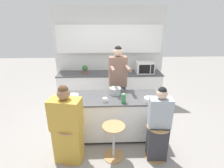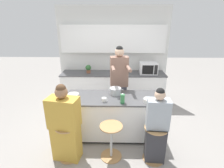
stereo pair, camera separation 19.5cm
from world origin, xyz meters
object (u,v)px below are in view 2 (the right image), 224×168
at_px(bar_stool_rightmost, 155,142).
at_px(person_seated_near, 156,129).
at_px(person_cooking, 119,86).
at_px(cooking_pot, 115,91).
at_px(person_wrapped_blanket, 65,126).
at_px(potted_plant, 88,69).
at_px(bar_stool_leftmost, 68,140).
at_px(juice_carton, 122,99).
at_px(bar_stool_center, 111,139).
at_px(coffee_cup_near, 104,100).
at_px(fruit_bowl, 73,95).
at_px(microwave, 148,68).
at_px(kitchen_island, 112,116).

relative_size(bar_stool_rightmost, person_seated_near, 0.48).
distance_m(person_cooking, person_seated_near, 1.42).
xyz_separation_m(person_cooking, cooking_pot, (-0.08, -0.42, 0.04)).
distance_m(person_wrapped_blanket, person_seated_near, 1.53).
bearing_deg(potted_plant, bar_stool_leftmost, -91.45).
bearing_deg(juice_carton, bar_stool_center, -117.03).
height_order(person_seated_near, potted_plant, person_seated_near).
bearing_deg(person_seated_near, cooking_pot, 134.49).
xyz_separation_m(person_seated_near, potted_plant, (-1.45, 2.25, 0.42)).
xyz_separation_m(bar_stool_center, potted_plant, (-0.70, 2.21, 0.66)).
bearing_deg(bar_stool_center, coffee_cup_near, 107.76).
height_order(person_seated_near, cooking_pot, person_seated_near).
xyz_separation_m(fruit_bowl, coffee_cup_near, (0.63, -0.19, 0.00)).
relative_size(person_cooking, microwave, 3.78).
distance_m(bar_stool_center, person_cooking, 1.34).
xyz_separation_m(person_wrapped_blanket, potted_plant, (0.08, 2.25, 0.37)).
bearing_deg(bar_stool_leftmost, bar_stool_center, 1.96).
relative_size(fruit_bowl, coffee_cup_near, 1.84).
distance_m(bar_stool_rightmost, fruit_bowl, 1.75).
height_order(person_cooking, person_wrapped_blanket, person_cooking).
bearing_deg(juice_carton, person_cooking, 93.49).
distance_m(person_wrapped_blanket, microwave, 2.85).
bearing_deg(coffee_cup_near, person_wrapped_blanket, -143.02).
bearing_deg(microwave, potted_plant, 178.71).
relative_size(cooking_pot, fruit_bowl, 1.46).
height_order(bar_stool_leftmost, cooking_pot, cooking_pot).
distance_m(coffee_cup_near, microwave, 2.07).
distance_m(person_seated_near, juice_carton, 0.79).
distance_m(bar_stool_center, person_seated_near, 0.80).
bearing_deg(person_seated_near, fruit_bowl, 160.88).
bearing_deg(microwave, person_wrapped_blanket, -128.39).
height_order(person_wrapped_blanket, cooking_pot, person_wrapped_blanket).
relative_size(cooking_pot, microwave, 0.69).
bearing_deg(person_wrapped_blanket, bar_stool_rightmost, 10.19).
height_order(bar_stool_leftmost, microwave, microwave).
distance_m(fruit_bowl, juice_carton, 1.00).
bearing_deg(bar_stool_leftmost, bar_stool_rightmost, -0.62).
height_order(bar_stool_rightmost, person_cooking, person_cooking).
xyz_separation_m(bar_stool_center, cooking_pot, (0.07, 0.79, 0.58)).
distance_m(person_seated_near, cooking_pot, 1.12).
distance_m(bar_stool_leftmost, person_wrapped_blanket, 0.29).
height_order(bar_stool_leftmost, person_seated_near, person_seated_near).
height_order(bar_stool_rightmost, cooking_pot, cooking_pot).
relative_size(person_wrapped_blanket, microwave, 2.94).
xyz_separation_m(person_wrapped_blanket, fruit_bowl, (0.01, 0.67, 0.26)).
bearing_deg(bar_stool_center, bar_stool_leftmost, -178.04).
bearing_deg(cooking_pot, bar_stool_center, -95.00).
bearing_deg(person_cooking, bar_stool_center, -103.15).
height_order(kitchen_island, fruit_bowl, fruit_bowl).
distance_m(kitchen_island, bar_stool_rightmost, 1.03).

